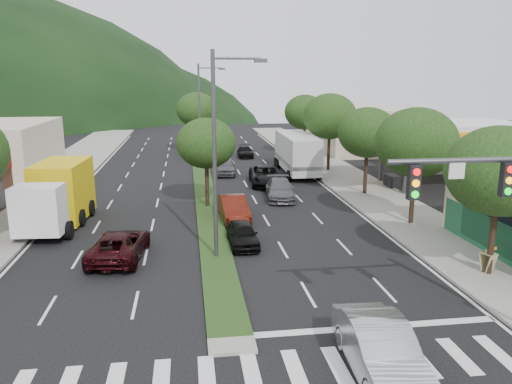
{
  "coord_description": "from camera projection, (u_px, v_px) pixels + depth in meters",
  "views": [
    {
      "loc": [
        -1.28,
        -15.41,
        8.77
      ],
      "look_at": [
        2.51,
        11.79,
        2.42
      ],
      "focal_mm": 35.0,
      "sensor_mm": 36.0,
      "label": 1
    }
  ],
  "objects": [
    {
      "name": "motorhome",
      "position": [
        297.0,
        153.0,
        46.08
      ],
      "size": [
        3.12,
        9.42,
        3.59
      ],
      "rotation": [
        0.0,
        0.0,
        -0.02
      ],
      "color": "#BBBBBB",
      "rests_on": "ground"
    },
    {
      "name": "crosswalk",
      "position": [
        237.0,
        374.0,
        15.09
      ],
      "size": [
        19.0,
        2.2,
        0.01
      ],
      "primitive_type": "cube",
      "color": "silver",
      "rests_on": "ground"
    },
    {
      "name": "car_queue_e",
      "position": [
        225.0,
        166.0,
        45.82
      ],
      "size": [
        2.14,
        4.6,
        1.53
      ],
      "primitive_type": "imported",
      "rotation": [
        0.0,
        0.0,
        -0.08
      ],
      "color": "#56565B",
      "rests_on": "ground"
    },
    {
      "name": "car_queue_d",
      "position": [
        266.0,
        176.0,
        41.39
      ],
      "size": [
        2.87,
        5.66,
        1.53
      ],
      "primitive_type": "imported",
      "rotation": [
        0.0,
        0.0,
        -0.06
      ],
      "color": "black",
      "rests_on": "ground"
    },
    {
      "name": "car_queue_c",
      "position": [
        234.0,
        208.0,
        31.26
      ],
      "size": [
        1.82,
        4.59,
        1.49
      ],
      "primitive_type": "imported",
      "rotation": [
        0.0,
        0.0,
        0.06
      ],
      "color": "#55170E",
      "rests_on": "ground"
    },
    {
      "name": "streetlight_near",
      "position": [
        219.0,
        146.0,
        23.51
      ],
      "size": [
        2.6,
        0.25,
        10.0
      ],
      "color": "#47494C",
      "rests_on": "ground"
    },
    {
      "name": "tree_r_b",
      "position": [
        416.0,
        142.0,
        29.08
      ],
      "size": [
        4.8,
        4.8,
        6.94
      ],
      "color": "black",
      "rests_on": "sidewalk_right"
    },
    {
      "name": "car_queue_b",
      "position": [
        280.0,
        189.0,
        36.62
      ],
      "size": [
        2.47,
        5.04,
        1.41
      ],
      "primitive_type": "imported",
      "rotation": [
        0.0,
        0.0,
        -0.1
      ],
      "color": "#55565B",
      "rests_on": "ground"
    },
    {
      "name": "bldg_right_far",
      "position": [
        356.0,
        128.0,
        61.51
      ],
      "size": [
        10.0,
        16.0,
        5.2
      ],
      "primitive_type": "cube",
      "color": "beige",
      "rests_on": "ground"
    },
    {
      "name": "gas_canopy",
      "position": [
        443.0,
        130.0,
        39.76
      ],
      "size": [
        12.2,
        8.2,
        5.25
      ],
      "color": "silver",
      "rests_on": "ground"
    },
    {
      "name": "tree_med_near",
      "position": [
        206.0,
        143.0,
        33.39
      ],
      "size": [
        4.0,
        4.0,
        6.02
      ],
      "color": "black",
      "rests_on": "median"
    },
    {
      "name": "tree_r_c",
      "position": [
        368.0,
        133.0,
        36.86
      ],
      "size": [
        4.4,
        4.4,
        6.48
      ],
      "color": "black",
      "rests_on": "sidewalk_right"
    },
    {
      "name": "sidewalk_right",
      "position": [
        350.0,
        181.0,
        42.81
      ],
      "size": [
        5.0,
        90.0,
        0.15
      ],
      "primitive_type": "cube",
      "color": "gray",
      "rests_on": "ground"
    },
    {
      "name": "box_truck",
      "position": [
        59.0,
        197.0,
        29.9
      ],
      "size": [
        3.39,
        7.74,
        3.73
      ],
      "rotation": [
        0.0,
        0.0,
        3.07
      ],
      "color": "white",
      "rests_on": "ground"
    },
    {
      "name": "streetlight_mid",
      "position": [
        202.0,
        111.0,
        47.64
      ],
      "size": [
        2.6,
        0.25,
        10.0
      ],
      "color": "#47494C",
      "rests_on": "ground"
    },
    {
      "name": "car_queue_a",
      "position": [
        242.0,
        234.0,
        26.46
      ],
      "size": [
        1.61,
        3.73,
        1.26
      ],
      "primitive_type": "imported",
      "rotation": [
        0.0,
        0.0,
        0.04
      ],
      "color": "black",
      "rests_on": "ground"
    },
    {
      "name": "a_frame_sign",
      "position": [
        488.0,
        260.0,
        22.49
      ],
      "size": [
        0.74,
        0.78,
        1.22
      ],
      "rotation": [
        0.0,
        0.0,
        0.4
      ],
      "color": "tan",
      "rests_on": "sidewalk_right"
    },
    {
      "name": "ground",
      "position": [
        231.0,
        340.0,
        17.02
      ],
      "size": [
        160.0,
        160.0,
        0.0
      ],
      "primitive_type": "plane",
      "color": "black",
      "rests_on": "ground"
    },
    {
      "name": "median",
      "position": [
        203.0,
        178.0,
        44.03
      ],
      "size": [
        1.6,
        56.0,
        0.12
      ],
      "primitive_type": "cube",
      "color": "black",
      "rests_on": "ground"
    },
    {
      "name": "sidewalk_left",
      "position": [
        39.0,
        190.0,
        39.38
      ],
      "size": [
        6.0,
        90.0,
        0.15
      ],
      "primitive_type": "cube",
      "color": "gray",
      "rests_on": "ground"
    },
    {
      "name": "sedan_silver",
      "position": [
        381.0,
        350.0,
        14.87
      ],
      "size": [
        1.93,
        5.06,
        1.65
      ],
      "primitive_type": "imported",
      "rotation": [
        0.0,
        0.0,
        -0.04
      ],
      "color": "#A0A2A7",
      "rests_on": "ground"
    },
    {
      "name": "tree_r_e",
      "position": [
        305.0,
        112.0,
        56.13
      ],
      "size": [
        4.6,
        4.6,
        6.71
      ],
      "color": "black",
      "rests_on": "sidewalk_right"
    },
    {
      "name": "tree_med_far",
      "position": [
        197.0,
        110.0,
        58.35
      ],
      "size": [
        4.8,
        4.8,
        6.94
      ],
      "color": "black",
      "rests_on": "median"
    },
    {
      "name": "suv_maroon",
      "position": [
        119.0,
        245.0,
        24.51
      ],
      "size": [
        2.91,
        5.33,
        1.42
      ],
      "primitive_type": "imported",
      "rotation": [
        0.0,
        0.0,
        3.03
      ],
      "color": "black",
      "rests_on": "ground"
    },
    {
      "name": "tree_r_d",
      "position": [
        330.0,
        116.0,
        46.42
      ],
      "size": [
        5.0,
        5.0,
        7.17
      ],
      "color": "black",
      "rests_on": "sidewalk_right"
    },
    {
      "name": "car_queue_f",
      "position": [
        245.0,
        152.0,
        55.86
      ],
      "size": [
        1.82,
        4.14,
        1.18
      ],
      "primitive_type": "imported",
      "rotation": [
        0.0,
        0.0,
        -0.04
      ],
      "color": "black",
      "rests_on": "ground"
    },
    {
      "name": "tree_r_a",
      "position": [
        499.0,
        171.0,
        21.41
      ],
      "size": [
        4.6,
        4.6,
        6.63
      ],
      "color": "black",
      "rests_on": "sidewalk_right"
    }
  ]
}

